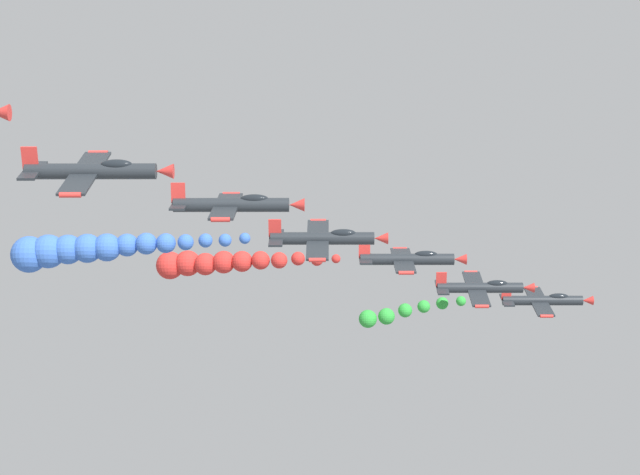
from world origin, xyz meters
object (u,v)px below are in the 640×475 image
object	(u,v)px
airplane_right_outer	(234,205)
airplane_right_inner	(409,259)
airplane_left_inner	(482,288)
airplane_lead	(544,300)
airplane_trailing	(93,171)
airplane_left_outer	(324,238)

from	to	relation	value
airplane_right_outer	airplane_right_inner	bearing A→B (deg)	143.47
airplane_left_inner	airplane_right_inner	size ratio (longest dim) A/B	1.00
airplane_lead	airplane_trailing	xyz separation A→B (m)	(49.35, -40.51, 6.73)
airplane_lead	airplane_left_inner	distance (m)	11.88
airplane_right_outer	airplane_trailing	world-z (taller)	airplane_trailing
airplane_lead	airplane_left_inner	bearing A→B (deg)	-44.01
airplane_lead	airplane_left_inner	world-z (taller)	airplane_left_inner
airplane_lead	airplane_left_outer	distance (m)	38.56
airplane_left_outer	airplane_right_outer	size ratio (longest dim) A/B	1.00
airplane_left_inner	airplane_right_inner	xyz separation A→B (m)	(10.44, -8.41, 2.16)
airplane_lead	airplane_right_outer	bearing A→B (deg)	-38.89
airplane_lead	airplane_left_outer	xyz separation A→B (m)	(29.31, -24.71, 4.11)
airplane_lead	airplane_right_outer	xyz separation A→B (m)	(39.34, -31.73, 5.72)
airplane_lead	airplane_right_outer	size ratio (longest dim) A/B	1.00
airplane_left_outer	airplane_trailing	world-z (taller)	airplane_trailing
airplane_left_outer	airplane_trailing	xyz separation A→B (m)	(20.03, -15.80, 2.62)
airplane_left_inner	airplane_trailing	xyz separation A→B (m)	(40.83, -32.29, 5.76)
airplane_right_outer	airplane_left_inner	bearing A→B (deg)	142.67
airplane_right_inner	airplane_trailing	world-z (taller)	airplane_trailing
airplane_left_inner	airplane_right_outer	xyz separation A→B (m)	(30.82, -23.51, 4.74)
airplane_right_inner	airplane_trailing	distance (m)	38.82
airplane_right_inner	airplane_left_outer	bearing A→B (deg)	-37.95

